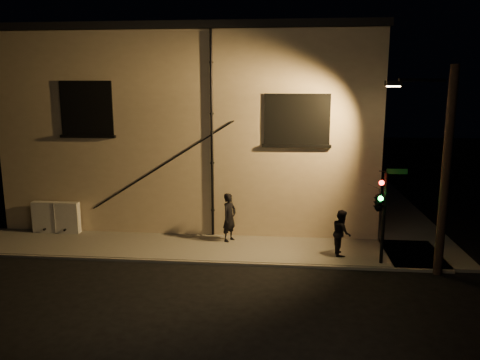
# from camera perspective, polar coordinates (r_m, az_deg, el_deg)

# --- Properties ---
(ground) EXTENTS (90.00, 90.00, 0.00)m
(ground) POSITION_cam_1_polar(r_m,az_deg,el_deg) (16.97, 1.30, -10.33)
(ground) COLOR black
(sidewalk) EXTENTS (21.00, 16.00, 0.12)m
(sidewalk) POSITION_cam_1_polar(r_m,az_deg,el_deg) (21.06, 5.51, -5.88)
(sidewalk) COLOR slate
(sidewalk) RESTS_ON ground
(building) EXTENTS (16.20, 12.23, 8.80)m
(building) POSITION_cam_1_polar(r_m,az_deg,el_deg) (25.15, -4.03, 7.02)
(building) COLOR beige
(building) RESTS_ON ground
(utility_cabinet) EXTENTS (2.03, 0.34, 1.33)m
(utility_cabinet) POSITION_cam_1_polar(r_m,az_deg,el_deg) (21.52, -21.49, -4.24)
(utility_cabinet) COLOR silver
(utility_cabinet) RESTS_ON sidewalk
(pedestrian_a) EXTENTS (0.77, 0.85, 1.96)m
(pedestrian_a) POSITION_cam_1_polar(r_m,az_deg,el_deg) (18.87, -1.31, -4.57)
(pedestrian_a) COLOR black
(pedestrian_a) RESTS_ON sidewalk
(pedestrian_b) EXTENTS (0.69, 0.86, 1.70)m
(pedestrian_b) POSITION_cam_1_polar(r_m,az_deg,el_deg) (17.77, 12.27, -6.27)
(pedestrian_b) COLOR black
(pedestrian_b) RESTS_ON sidewalk
(traffic_signal) EXTENTS (1.36, 2.00, 3.39)m
(traffic_signal) POSITION_cam_1_polar(r_m,az_deg,el_deg) (16.76, 16.62, -2.46)
(traffic_signal) COLOR black
(traffic_signal) RESTS_ON sidewalk
(streetlamp_pole) EXTENTS (2.02, 1.38, 6.95)m
(streetlamp_pole) POSITION_cam_1_polar(r_m,az_deg,el_deg) (16.65, 23.45, 1.58)
(streetlamp_pole) COLOR black
(streetlamp_pole) RESTS_ON ground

